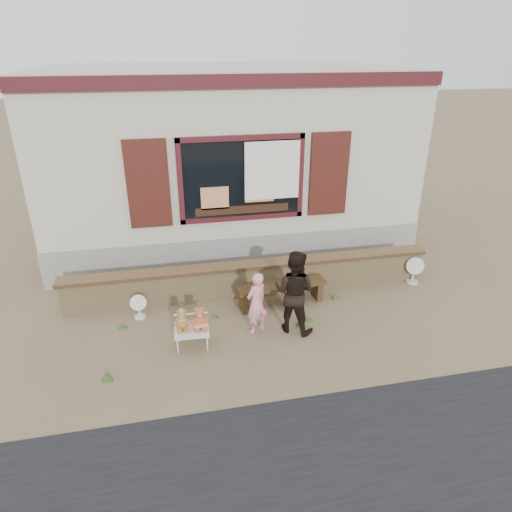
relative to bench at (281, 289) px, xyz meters
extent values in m
plane|color=brown|center=(-0.46, -0.50, -0.31)|extent=(80.00, 80.00, 0.00)
cube|color=#ABA18A|center=(-0.46, 4.00, 2.09)|extent=(8.00, 5.00, 3.20)
cube|color=gray|center=(-0.46, 4.00, 0.09)|extent=(8.04, 5.04, 0.80)
cube|color=black|center=(-0.46, 1.47, 1.74)|extent=(2.30, 0.04, 1.50)
cube|color=#411317|center=(-0.46, 1.45, 2.54)|extent=(2.50, 0.08, 0.10)
cube|color=#411317|center=(-0.46, 1.45, 0.94)|extent=(2.50, 0.08, 0.10)
cube|color=#411317|center=(-1.66, 1.45, 1.74)|extent=(0.10, 0.08, 1.70)
cube|color=#411317|center=(0.74, 1.45, 1.74)|extent=(0.10, 0.08, 1.70)
cube|color=#37110F|center=(-2.26, 1.44, 1.74)|extent=(0.80, 0.07, 1.70)
cube|color=#37110F|center=(1.34, 1.44, 1.74)|extent=(0.80, 0.07, 1.70)
cube|color=white|center=(0.14, 1.40, 1.89)|extent=(1.10, 0.02, 1.15)
cube|color=#411317|center=(-0.46, 1.48, 3.54)|extent=(8.00, 0.12, 0.25)
cube|color=black|center=(-0.46, 1.44, 1.12)|extent=(1.90, 0.06, 0.16)
cube|color=tan|center=(-1.01, 1.44, 1.39)|extent=(0.55, 0.06, 0.45)
cube|color=#E08447|center=(-0.11, 1.44, 1.54)|extent=(0.60, 0.06, 0.55)
cube|color=tan|center=(-0.46, 0.50, -0.01)|extent=(7.00, 0.30, 0.60)
cube|color=brown|center=(-0.46, 0.50, 0.32)|extent=(7.10, 0.36, 0.07)
cube|color=#372613|center=(0.00, 0.00, 0.08)|extent=(1.71, 0.52, 0.06)
cube|color=#372613|center=(-0.73, -0.07, -0.14)|extent=(0.14, 0.32, 0.36)
cube|color=#372613|center=(0.73, 0.07, -0.14)|extent=(0.14, 0.32, 0.36)
cube|color=beige|center=(-1.74, -0.98, 0.00)|extent=(0.58, 0.52, 0.04)
cylinder|color=silver|center=(-1.98, -1.17, -0.17)|extent=(0.03, 0.03, 0.30)
cylinder|color=silver|center=(-1.52, -1.20, -0.17)|extent=(0.03, 0.03, 0.30)
cylinder|color=silver|center=(-1.96, -0.75, -0.17)|extent=(0.03, 0.03, 0.30)
cylinder|color=silver|center=(-1.49, -0.78, -0.17)|extent=(0.03, 0.03, 0.30)
imported|color=pink|center=(-0.63, -0.77, 0.24)|extent=(0.48, 0.43, 1.10)
imported|color=black|center=(-0.01, -0.85, 0.42)|extent=(0.90, 0.86, 1.47)
cylinder|color=silver|center=(-2.59, 0.07, -0.30)|extent=(0.20, 0.20, 0.04)
cylinder|color=silver|center=(-2.59, 0.07, -0.17)|extent=(0.03, 0.03, 0.25)
cylinder|color=silver|center=(-2.59, 0.07, 0.01)|extent=(0.29, 0.10, 0.29)
cylinder|color=silver|center=(2.86, 0.28, -0.29)|extent=(0.24, 0.24, 0.04)
cylinder|color=silver|center=(2.86, 0.28, -0.14)|extent=(0.04, 0.04, 0.31)
cylinder|color=silver|center=(2.86, 0.28, 0.09)|extent=(0.37, 0.20, 0.36)
cone|color=#345220|center=(-3.04, -1.55, -0.24)|extent=(0.15, 0.15, 0.14)
cone|color=#345220|center=(0.33, -0.66, -0.27)|extent=(0.14, 0.14, 0.09)
cone|color=#345220|center=(1.07, -0.03, -0.26)|extent=(0.15, 0.15, 0.10)
cone|color=#345220|center=(-0.49, -0.02, -0.25)|extent=(0.14, 0.14, 0.13)
cone|color=#345220|center=(0.13, -0.77, -0.26)|extent=(0.13, 0.13, 0.10)
cone|color=#345220|center=(-1.28, -0.22, -0.27)|extent=(0.12, 0.12, 0.08)
cone|color=#345220|center=(-2.88, -0.23, -0.27)|extent=(0.15, 0.15, 0.08)
camera|label=1|loc=(-1.98, -7.16, 4.14)|focal=32.00mm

